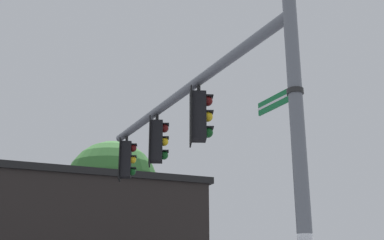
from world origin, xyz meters
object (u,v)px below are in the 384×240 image
object	(u,v)px
traffic_light_nearest_pole	(200,116)
traffic_light_mid_outer	(127,160)
traffic_light_mid_inner	(157,141)
street_name_sign	(284,97)

from	to	relation	value
traffic_light_nearest_pole	traffic_light_mid_outer	xyz separation A→B (m)	(-4.19, -1.86, 0.00)
traffic_light_mid_inner	street_name_sign	world-z (taller)	traffic_light_mid_inner
traffic_light_mid_outer	street_name_sign	world-z (taller)	traffic_light_mid_outer
traffic_light_mid_inner	street_name_sign	xyz separation A→B (m)	(4.74, 2.08, -0.52)
traffic_light_nearest_pole	traffic_light_mid_outer	distance (m)	4.58
traffic_light_mid_outer	street_name_sign	distance (m)	7.49
traffic_light_nearest_pole	traffic_light_mid_inner	size ratio (longest dim) A/B	1.00
traffic_light_nearest_pole	street_name_sign	xyz separation A→B (m)	(2.65, 1.15, -0.52)
traffic_light_nearest_pole	traffic_light_mid_inner	bearing A→B (deg)	-156.12
street_name_sign	traffic_light_mid_inner	bearing A→B (deg)	-156.33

